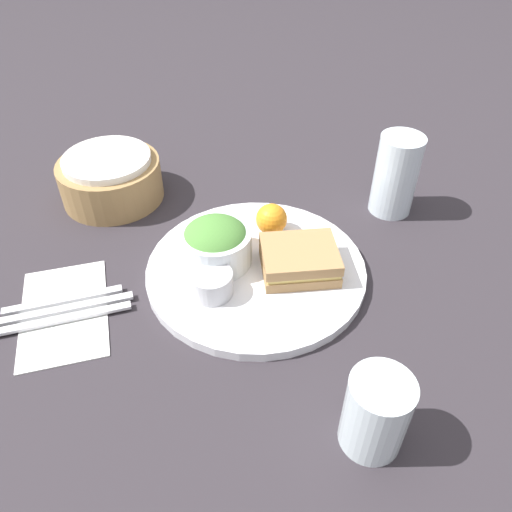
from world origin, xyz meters
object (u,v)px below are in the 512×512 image
drink_glass (396,175)px  spoon (63,300)px  bread_basket (111,178)px  water_glass (376,413)px  sandwich (299,260)px  salad_bowl (216,243)px  fork (63,319)px  plate (256,270)px  knife (63,309)px  dressing_cup (212,283)px

drink_glass → spoon: drink_glass is taller
bread_basket → water_glass: (0.25, -0.55, 0.01)m
drink_glass → bread_basket: size_ratio=0.78×
sandwich → salad_bowl: 0.12m
salad_bowl → spoon: salad_bowl is taller
salad_bowl → fork: salad_bowl is taller
plate → knife: size_ratio=1.71×
salad_bowl → sandwich: bearing=-25.2°
fork → spoon: same height
knife → drink_glass: bearing=-170.4°
bread_basket → fork: (-0.08, -0.28, -0.03)m
drink_glass → fork: size_ratio=0.76×
salad_bowl → water_glass: water_glass is taller
plate → knife: (-0.28, -0.01, -0.00)m
sandwich → dressing_cup: (-0.13, -0.01, -0.00)m
drink_glass → spoon: size_ratio=0.85×
spoon → plate: bearing=176.3°
drink_glass → sandwich: bearing=-149.5°
salad_bowl → drink_glass: (0.32, 0.07, 0.02)m
dressing_cup → fork: dressing_cup is taller
plate → drink_glass: (0.27, 0.10, 0.06)m
spoon → water_glass: size_ratio=1.63×
salad_bowl → spoon: 0.23m
sandwich → dressing_cup: sandwich is taller
dressing_cup → water_glass: bearing=-63.5°
bread_basket → fork: bread_basket is taller
plate → salad_bowl: size_ratio=3.06×
dressing_cup → knife: dressing_cup is taller
salad_bowl → knife: (-0.22, -0.04, -0.04)m
spoon → bread_basket: bearing=-109.9°
dressing_cup → spoon: dressing_cup is taller
plate → fork: bearing=-174.9°
sandwich → knife: sandwich is taller
drink_glass → fork: bearing=-167.2°
plate → sandwich: sandwich is taller
knife → dressing_cup: bearing=170.3°
dressing_cup → water_glass: size_ratio=0.60×
drink_glass → water_glass: drink_glass is taller
spoon → salad_bowl: bearing=-176.9°
drink_glass → spoon: (-0.54, -0.09, -0.06)m
salad_bowl → bread_basket: size_ratio=0.60×
sandwich → spoon: bearing=174.1°
sandwich → salad_bowl: bearing=154.8°
dressing_cup → drink_glass: (0.34, 0.14, 0.04)m
plate → dressing_cup: (-0.07, -0.04, 0.03)m
salad_bowl → fork: size_ratio=0.59×
dressing_cup → knife: 0.21m
spoon → water_glass: (0.33, -0.30, 0.04)m
plate → drink_glass: bearing=20.3°
salad_bowl → dressing_cup: bearing=-107.1°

